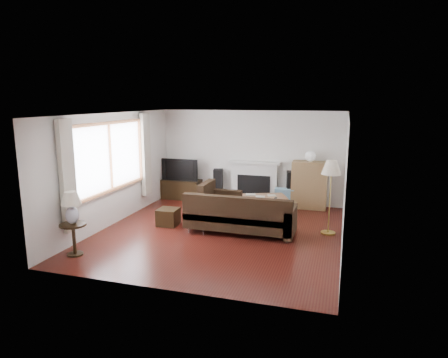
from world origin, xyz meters
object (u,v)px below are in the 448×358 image
(sectional_sofa, at_px, (240,214))
(side_table, at_px, (74,239))
(bookshelf, at_px, (309,185))
(tv_stand, at_px, (182,189))
(floor_lamp, at_px, (330,198))
(coffee_table, at_px, (261,205))

(sectional_sofa, xyz_separation_m, side_table, (-2.57, -2.10, -0.11))
(bookshelf, xyz_separation_m, sectional_sofa, (-1.21, -2.40, -0.21))
(tv_stand, relative_size, side_table, 1.85)
(bookshelf, relative_size, floor_lamp, 0.79)
(tv_stand, height_order, coffee_table, tv_stand)
(bookshelf, height_order, sectional_sofa, bookshelf)
(sectional_sofa, distance_m, coffee_table, 1.45)
(tv_stand, distance_m, floor_lamp, 4.58)
(sectional_sofa, height_order, floor_lamp, floor_lamp)
(floor_lamp, bearing_deg, tv_stand, 155.42)
(tv_stand, bearing_deg, coffee_table, -20.39)
(tv_stand, xyz_separation_m, sectional_sofa, (2.34, -2.36, 0.13))
(tv_stand, distance_m, coffee_table, 2.66)
(tv_stand, relative_size, bookshelf, 0.89)
(bookshelf, bearing_deg, coffee_table, -137.96)
(coffee_table, bearing_deg, tv_stand, 136.69)
(floor_lamp, xyz_separation_m, side_table, (-4.37, -2.56, -0.49))
(tv_stand, xyz_separation_m, bookshelf, (3.55, 0.03, 0.34))
(coffee_table, height_order, floor_lamp, floor_lamp)
(side_table, bearing_deg, tv_stand, 87.07)
(tv_stand, xyz_separation_m, coffee_table, (2.49, -0.93, -0.04))
(sectional_sofa, bearing_deg, bookshelf, 63.19)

